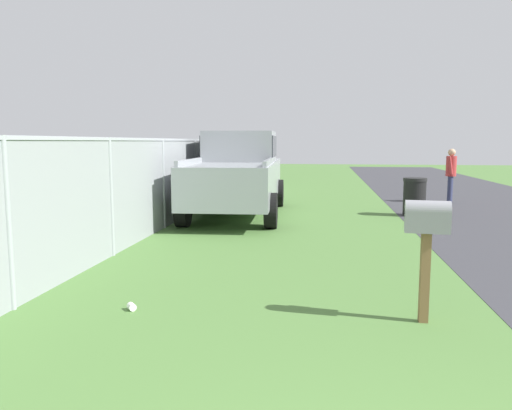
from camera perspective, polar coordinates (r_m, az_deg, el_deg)
name	(u,v)px	position (r m, az deg, el deg)	size (l,w,h in m)	color
mailbox	(427,227)	(5.26, 18.96, -2.38)	(0.25, 0.45, 1.25)	brown
pickup_truck	(238,171)	(12.58, -2.04, 3.96)	(5.63, 2.35, 2.09)	#93999E
trash_bin	(414,197)	(12.94, 17.67, 0.90)	(0.57, 0.57, 0.94)	black
pedestrian	(451,172)	(16.05, 21.40, 3.56)	(0.47, 0.31, 1.62)	#2D3351
fence_section	(181,176)	(11.96, -8.60, 3.30)	(18.49, 0.07, 1.90)	#9EA3A8
litter_cup_midfield_a	(132,307)	(5.71, -14.04, -11.22)	(0.08, 0.08, 0.10)	white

